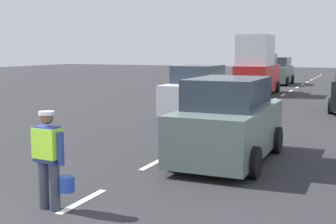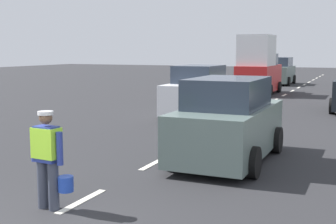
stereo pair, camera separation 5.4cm
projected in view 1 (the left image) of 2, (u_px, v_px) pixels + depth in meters
The scene contains 7 objects.
ground_plane at pixel (275, 100), 24.74m from camera, with size 96.00×96.00×0.00m, color #28282B.
lane_center_line at pixel (287, 93), 28.56m from camera, with size 0.14×46.40×0.01m.
road_worker at pixel (49, 155), 7.61m from camera, with size 0.77×0.36×1.67m.
delivery_truck at pixel (257, 68), 27.62m from camera, with size 2.16×4.60×3.54m.
car_outgoing_ahead at pixel (229, 122), 11.01m from camera, with size 2.06×4.24×2.01m.
car_oncoming_third at pixel (279, 72), 35.56m from camera, with size 1.91×4.29×2.10m.
car_oncoming_lead at pixel (198, 93), 18.46m from camera, with size 2.07×4.00×2.05m.
Camera 1 is at (4.51, -3.87, 2.67)m, focal length 48.89 mm.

